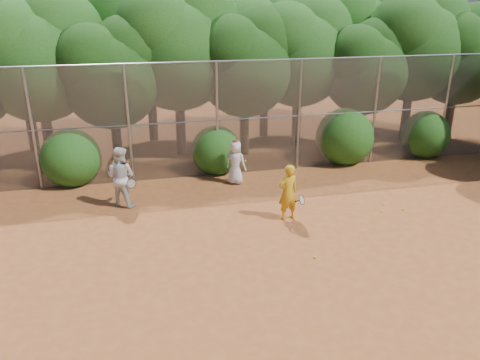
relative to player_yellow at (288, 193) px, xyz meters
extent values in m
plane|color=brown|center=(-0.26, -1.93, -0.82)|extent=(80.00, 80.00, 0.00)
cylinder|color=gray|center=(-7.26, 4.07, 1.18)|extent=(0.09, 0.09, 4.00)
cylinder|color=gray|center=(-4.26, 4.07, 1.18)|extent=(0.09, 0.09, 4.00)
cylinder|color=gray|center=(-1.26, 4.07, 1.18)|extent=(0.09, 0.09, 4.00)
cylinder|color=gray|center=(1.74, 4.07, 1.18)|extent=(0.09, 0.09, 4.00)
cylinder|color=gray|center=(4.74, 4.07, 1.18)|extent=(0.09, 0.09, 4.00)
cylinder|color=gray|center=(7.74, 4.07, 1.18)|extent=(0.09, 0.09, 4.00)
cylinder|color=gray|center=(-0.26, 4.07, 3.18)|extent=(20.00, 0.05, 0.05)
cylinder|color=gray|center=(-0.26, 4.07, 1.18)|extent=(20.00, 0.04, 0.04)
cube|color=slate|center=(-0.26, 4.07, 1.18)|extent=(20.00, 0.02, 4.00)
cylinder|color=black|center=(-7.26, 6.57, 0.44)|extent=(0.38, 0.38, 2.52)
sphere|color=#1A4A12|center=(-7.26, 6.57, 2.90)|extent=(4.03, 4.03, 4.03)
sphere|color=#1A4A12|center=(-6.45, 6.97, 3.91)|extent=(3.23, 3.23, 3.23)
sphere|color=#1A4A12|center=(-7.97, 6.27, 3.71)|extent=(3.02, 3.02, 3.02)
cylinder|color=black|center=(-4.76, 5.87, 0.26)|extent=(0.36, 0.36, 2.17)
sphere|color=black|center=(-4.76, 5.87, 2.39)|extent=(3.47, 3.47, 3.47)
sphere|color=black|center=(-4.07, 6.22, 3.25)|extent=(2.78, 2.78, 2.78)
sphere|color=black|center=(-5.37, 5.61, 3.08)|extent=(2.60, 2.60, 2.60)
cylinder|color=black|center=(-2.26, 6.87, 0.51)|extent=(0.39, 0.39, 2.66)
sphere|color=#1A4A12|center=(-2.26, 6.87, 3.11)|extent=(4.26, 4.26, 4.26)
sphere|color=#1A4A12|center=(-1.41, 7.30, 4.18)|extent=(3.40, 3.40, 3.40)
sphere|color=#1A4A12|center=(-3.00, 6.55, 3.96)|extent=(3.19, 3.19, 3.19)
cylinder|color=black|center=(0.24, 6.27, 0.31)|extent=(0.37, 0.37, 2.27)
sphere|color=black|center=(0.24, 6.27, 2.54)|extent=(3.64, 3.64, 3.64)
sphere|color=black|center=(0.97, 6.63, 3.45)|extent=(2.91, 2.91, 2.91)
sphere|color=black|center=(-0.40, 6.00, 3.27)|extent=(2.73, 2.73, 2.73)
cylinder|color=black|center=(2.74, 7.07, 0.40)|extent=(0.38, 0.38, 2.45)
sphere|color=#1A4A12|center=(2.74, 7.07, 2.80)|extent=(3.92, 3.92, 3.92)
sphere|color=#1A4A12|center=(3.52, 7.46, 3.78)|extent=(3.14, 3.14, 3.14)
sphere|color=#1A4A12|center=(2.05, 6.78, 3.59)|extent=(2.94, 2.94, 2.94)
cylinder|color=black|center=(5.24, 6.07, 0.23)|extent=(0.36, 0.36, 2.10)
sphere|color=black|center=(5.24, 6.07, 2.28)|extent=(3.36, 3.36, 3.36)
sphere|color=black|center=(5.91, 6.41, 3.12)|extent=(2.69, 2.69, 2.69)
sphere|color=black|center=(4.65, 5.82, 2.96)|extent=(2.52, 2.52, 2.52)
cylinder|color=black|center=(7.74, 6.67, 0.47)|extent=(0.39, 0.39, 2.59)
sphere|color=#1A4A12|center=(7.74, 6.67, 3.01)|extent=(4.14, 4.14, 4.14)
sphere|color=#1A4A12|center=(8.57, 7.08, 4.04)|extent=(3.32, 3.32, 3.32)
sphere|color=#1A4A12|center=(7.01, 6.36, 3.84)|extent=(3.11, 3.11, 3.11)
cylinder|color=black|center=(9.74, 6.37, 0.33)|extent=(0.37, 0.37, 2.31)
sphere|color=black|center=(9.74, 6.37, 2.59)|extent=(3.70, 3.70, 3.70)
sphere|color=black|center=(10.48, 6.74, 3.52)|extent=(2.96, 2.96, 2.96)
sphere|color=black|center=(9.09, 6.09, 3.33)|extent=(2.77, 2.77, 2.77)
cylinder|color=black|center=(-8.26, 8.87, 0.49)|extent=(0.39, 0.39, 2.62)
sphere|color=#1A4A12|center=(-8.26, 8.87, 3.06)|extent=(4.20, 4.20, 4.20)
sphere|color=#1A4A12|center=(-7.42, 9.29, 4.11)|extent=(3.36, 3.36, 3.36)
cylinder|color=black|center=(-3.26, 9.07, 0.58)|extent=(0.40, 0.40, 2.80)
sphere|color=#1A4A12|center=(-3.26, 9.07, 3.32)|extent=(4.48, 4.48, 4.48)
sphere|color=#1A4A12|center=(-2.36, 9.52, 4.44)|extent=(3.58, 3.58, 3.58)
sphere|color=#1A4A12|center=(-4.04, 8.73, 4.22)|extent=(3.36, 3.36, 3.36)
cylinder|color=black|center=(1.74, 8.67, 0.44)|extent=(0.38, 0.38, 2.52)
sphere|color=#1A4A12|center=(1.74, 8.67, 2.90)|extent=(4.03, 4.03, 4.03)
sphere|color=#1A4A12|center=(2.55, 9.07, 3.91)|extent=(3.23, 3.23, 3.23)
sphere|color=#1A4A12|center=(1.03, 8.37, 3.71)|extent=(3.02, 3.02, 3.02)
cylinder|color=black|center=(6.24, 9.27, 0.54)|extent=(0.40, 0.40, 2.73)
sphere|color=#1A4A12|center=(6.24, 9.27, 3.22)|extent=(4.37, 4.37, 4.37)
sphere|color=#1A4A12|center=(7.11, 9.71, 4.31)|extent=(3.49, 3.49, 3.49)
sphere|color=#1A4A12|center=(5.48, 8.94, 4.09)|extent=(3.28, 3.28, 3.28)
sphere|color=#1A4A12|center=(-6.26, 4.37, 0.18)|extent=(2.00, 2.00, 2.00)
sphere|color=#1A4A12|center=(-1.26, 4.37, 0.08)|extent=(1.80, 1.80, 1.80)
sphere|color=#1A4A12|center=(3.74, 4.37, 0.28)|extent=(2.20, 2.20, 2.20)
sphere|color=#1A4A12|center=(7.24, 4.37, 0.13)|extent=(1.90, 1.90, 1.90)
imported|color=gold|center=(0.00, 0.00, 0.00)|extent=(0.67, 0.50, 1.65)
torus|color=black|center=(0.35, -0.20, -0.17)|extent=(0.32, 0.33, 0.28)
cylinder|color=black|center=(0.20, -0.06, -0.27)|extent=(0.22, 0.20, 0.15)
imported|color=silver|center=(-0.83, 3.08, -0.07)|extent=(0.88, 0.83, 1.51)
ellipsoid|color=#A81918|center=(-0.83, 3.08, 0.65)|extent=(0.22, 0.22, 0.13)
sphere|color=yellow|center=(-0.53, 2.88, 0.03)|extent=(0.07, 0.07, 0.07)
imported|color=silver|center=(-4.60, 2.07, 0.11)|extent=(1.14, 1.07, 1.86)
torus|color=black|center=(-4.30, 1.77, -0.02)|extent=(0.35, 0.27, 0.27)
cylinder|color=black|center=(-4.24, 1.95, -0.14)|extent=(0.12, 0.25, 0.17)
sphere|color=yellow|center=(3.59, -0.22, -0.79)|extent=(0.07, 0.07, 0.07)
sphere|color=yellow|center=(3.20, 0.22, -0.79)|extent=(0.07, 0.07, 0.07)
sphere|color=yellow|center=(2.91, -0.20, -0.79)|extent=(0.07, 0.07, 0.07)
sphere|color=yellow|center=(-0.03, -2.26, -0.79)|extent=(0.07, 0.07, 0.07)
sphere|color=yellow|center=(2.77, 1.83, -0.79)|extent=(0.07, 0.07, 0.07)
camera|label=1|loc=(-4.08, -11.56, 5.11)|focal=35.00mm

